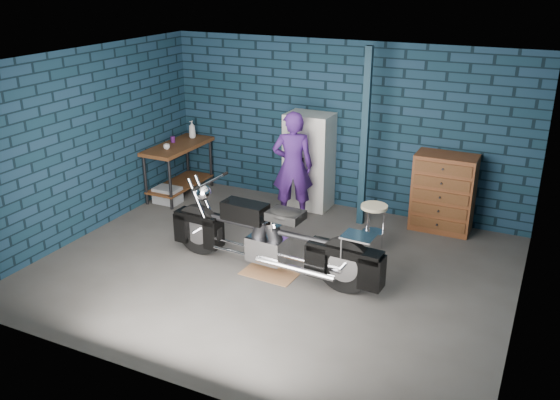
{
  "coord_description": "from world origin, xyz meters",
  "views": [
    {
      "loc": [
        3.1,
        -6.23,
        3.73
      ],
      "look_at": [
        -0.05,
        0.3,
        0.86
      ],
      "focal_mm": 38.0,
      "sensor_mm": 36.0,
      "label": 1
    }
  ],
  "objects_px": {
    "shop_stool": "(373,228)",
    "storage_bin": "(168,195)",
    "person": "(293,166)",
    "workbench": "(179,170)",
    "tool_chest": "(443,193)",
    "locker": "(309,161)",
    "motorcycle": "(271,233)"
  },
  "relations": [
    {
      "from": "person",
      "to": "storage_bin",
      "type": "relative_size",
      "value": 4.02
    },
    {
      "from": "workbench",
      "to": "motorcycle",
      "type": "xyz_separation_m",
      "value": [
        2.7,
        -1.84,
        0.11
      ]
    },
    {
      "from": "locker",
      "to": "shop_stool",
      "type": "relative_size",
      "value": 2.33
    },
    {
      "from": "workbench",
      "to": "tool_chest",
      "type": "height_order",
      "value": "tool_chest"
    },
    {
      "from": "workbench",
      "to": "tool_chest",
      "type": "distance_m",
      "value": 4.43
    },
    {
      "from": "shop_stool",
      "to": "storage_bin",
      "type": "bearing_deg",
      "value": 176.55
    },
    {
      "from": "tool_chest",
      "to": "storage_bin",
      "type": "bearing_deg",
      "value": -168.54
    },
    {
      "from": "locker",
      "to": "tool_chest",
      "type": "height_order",
      "value": "locker"
    },
    {
      "from": "person",
      "to": "shop_stool",
      "type": "relative_size",
      "value": 2.57
    },
    {
      "from": "storage_bin",
      "to": "locker",
      "type": "bearing_deg",
      "value": 21.97
    },
    {
      "from": "motorcycle",
      "to": "locker",
      "type": "distance_m",
      "value": 2.38
    },
    {
      "from": "person",
      "to": "shop_stool",
      "type": "xyz_separation_m",
      "value": [
        1.49,
        -0.54,
        -0.53
      ]
    },
    {
      "from": "person",
      "to": "shop_stool",
      "type": "height_order",
      "value": "person"
    },
    {
      "from": "motorcycle",
      "to": "tool_chest",
      "type": "bearing_deg",
      "value": 56.92
    },
    {
      "from": "motorcycle",
      "to": "locker",
      "type": "xyz_separation_m",
      "value": [
        -0.48,
        2.32,
        0.22
      ]
    },
    {
      "from": "motorcycle",
      "to": "workbench",
      "type": "bearing_deg",
      "value": 148.82
    },
    {
      "from": "locker",
      "to": "shop_stool",
      "type": "xyz_separation_m",
      "value": [
        1.46,
        -1.11,
        -0.45
      ]
    },
    {
      "from": "locker",
      "to": "shop_stool",
      "type": "height_order",
      "value": "locker"
    },
    {
      "from": "workbench",
      "to": "locker",
      "type": "height_order",
      "value": "locker"
    },
    {
      "from": "motorcycle",
      "to": "storage_bin",
      "type": "xyz_separation_m",
      "value": [
        -2.68,
        1.43,
        -0.43
      ]
    },
    {
      "from": "motorcycle",
      "to": "tool_chest",
      "type": "xyz_separation_m",
      "value": [
        1.7,
        2.32,
        0.02
      ]
    },
    {
      "from": "storage_bin",
      "to": "shop_stool",
      "type": "distance_m",
      "value": 3.67
    },
    {
      "from": "tool_chest",
      "to": "shop_stool",
      "type": "relative_size",
      "value": 1.75
    },
    {
      "from": "motorcycle",
      "to": "locker",
      "type": "bearing_deg",
      "value": 104.76
    },
    {
      "from": "shop_stool",
      "to": "workbench",
      "type": "bearing_deg",
      "value": 170.31
    },
    {
      "from": "motorcycle",
      "to": "locker",
      "type": "height_order",
      "value": "locker"
    },
    {
      "from": "person",
      "to": "locker",
      "type": "relative_size",
      "value": 1.1
    },
    {
      "from": "storage_bin",
      "to": "shop_stool",
      "type": "height_order",
      "value": "shop_stool"
    },
    {
      "from": "motorcycle",
      "to": "tool_chest",
      "type": "distance_m",
      "value": 2.88
    },
    {
      "from": "tool_chest",
      "to": "person",
      "type": "bearing_deg",
      "value": -165.54
    },
    {
      "from": "workbench",
      "to": "motorcycle",
      "type": "bearing_deg",
      "value": -34.3
    },
    {
      "from": "workbench",
      "to": "person",
      "type": "relative_size",
      "value": 0.81
    }
  ]
}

